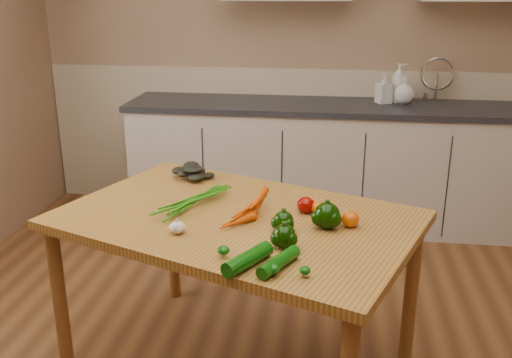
{
  "coord_description": "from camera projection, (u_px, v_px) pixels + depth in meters",
  "views": [
    {
      "loc": [
        0.25,
        -1.86,
        1.71
      ],
      "look_at": [
        -0.08,
        0.58,
        0.86
      ],
      "focal_mm": 40.0,
      "sensor_mm": 36.0,
      "label": 1
    }
  ],
  "objects": [
    {
      "name": "room",
      "position": [
        263.0,
        116.0,
        2.09
      ],
      "size": [
        4.04,
        5.04,
        2.64
      ],
      "color": "brown",
      "rests_on": "ground"
    },
    {
      "name": "garlic_bulb",
      "position": [
        177.0,
        227.0,
        2.23
      ],
      "size": [
        0.06,
        0.06,
        0.05
      ],
      "primitive_type": "ellipsoid",
      "color": "silver",
      "rests_on": "table"
    },
    {
      "name": "pepper_b",
      "position": [
        327.0,
        216.0,
        2.27
      ],
      "size": [
        0.11,
        0.11,
        0.11
      ],
      "primitive_type": "sphere",
      "color": "black",
      "rests_on": "table"
    },
    {
      "name": "zucchini_b",
      "position": [
        248.0,
        259.0,
        1.96
      ],
      "size": [
        0.16,
        0.22,
        0.06
      ],
      "primitive_type": "cylinder",
      "rotation": [
        1.57,
        0.0,
        -0.53
      ],
      "color": "#084407",
      "rests_on": "table"
    },
    {
      "name": "counter_run",
      "position": [
        325.0,
        163.0,
        4.21
      ],
      "size": [
        2.84,
        0.64,
        1.14
      ],
      "color": "#B4A796",
      "rests_on": "ground"
    },
    {
      "name": "leafy_greens",
      "position": [
        194.0,
        168.0,
        2.85
      ],
      "size": [
        0.21,
        0.19,
        0.1
      ],
      "primitive_type": null,
      "color": "black",
      "rests_on": "table"
    },
    {
      "name": "pepper_c",
      "position": [
        284.0,
        236.0,
        2.1
      ],
      "size": [
        0.09,
        0.09,
        0.09
      ],
      "primitive_type": "sphere",
      "color": "black",
      "rests_on": "table"
    },
    {
      "name": "carrot_bunch",
      "position": [
        231.0,
        206.0,
        2.41
      ],
      "size": [
        0.33,
        0.29,
        0.07
      ],
      "primitive_type": null,
      "rotation": [
        0.0,
        0.0,
        -0.37
      ],
      "color": "#D54905",
      "rests_on": "table"
    },
    {
      "name": "tomato_c",
      "position": [
        350.0,
        219.0,
        2.28
      ],
      "size": [
        0.07,
        0.07,
        0.07
      ],
      "primitive_type": "ellipsoid",
      "color": "#DA5205",
      "rests_on": "table"
    },
    {
      "name": "pepper_a",
      "position": [
        283.0,
        221.0,
        2.24
      ],
      "size": [
        0.08,
        0.08,
        0.08
      ],
      "primitive_type": "sphere",
      "color": "black",
      "rests_on": "table"
    },
    {
      "name": "soap_bottle_b",
      "position": [
        384.0,
        88.0,
        4.05
      ],
      "size": [
        0.13,
        0.13,
        0.21
      ],
      "primitive_type": "imported",
      "rotation": [
        0.0,
        0.0,
        3.6
      ],
      "color": "silver",
      "rests_on": "counter_run"
    },
    {
      "name": "tomato_b",
      "position": [
        317.0,
        208.0,
        2.41
      ],
      "size": [
        0.06,
        0.06,
        0.06
      ],
      "primitive_type": "ellipsoid",
      "color": "#DA5205",
      "rests_on": "table"
    },
    {
      "name": "tomato_a",
      "position": [
        306.0,
        205.0,
        2.42
      ],
      "size": [
        0.08,
        0.08,
        0.07
      ],
      "primitive_type": "ellipsoid",
      "color": "#880602",
      "rests_on": "table"
    },
    {
      "name": "soap_bottle_a",
      "position": [
        399.0,
        83.0,
        4.06
      ],
      "size": [
        0.12,
        0.12,
        0.28
      ],
      "primitive_type": "imported",
      "rotation": [
        0.0,
        0.0,
        1.43
      ],
      "color": "silver",
      "rests_on": "counter_run"
    },
    {
      "name": "soap_bottle_c",
      "position": [
        404.0,
        90.0,
        4.05
      ],
      "size": [
        0.21,
        0.21,
        0.19
      ],
      "primitive_type": "imported",
      "rotation": [
        0.0,
        0.0,
        2.48
      ],
      "color": "silver",
      "rests_on": "counter_run"
    },
    {
      "name": "zucchini_a",
      "position": [
        279.0,
        262.0,
        1.95
      ],
      "size": [
        0.14,
        0.21,
        0.05
      ],
      "primitive_type": "cylinder",
      "rotation": [
        1.57,
        0.0,
        -0.48
      ],
      "color": "#084407",
      "rests_on": "table"
    },
    {
      "name": "table",
      "position": [
        236.0,
        234.0,
        2.43
      ],
      "size": [
        1.7,
        1.4,
        0.78
      ],
      "rotation": [
        0.0,
        0.0,
        -0.37
      ],
      "color": "#AE7632",
      "rests_on": "ground"
    }
  ]
}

